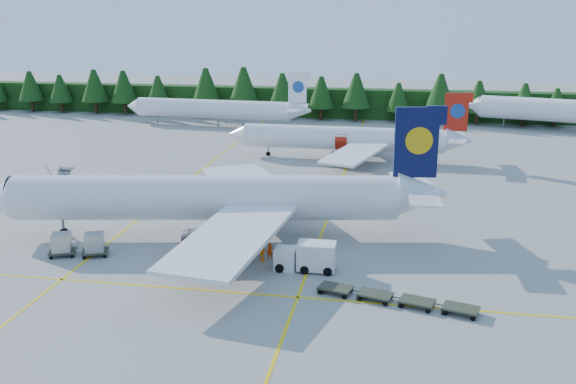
% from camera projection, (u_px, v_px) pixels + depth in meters
% --- Properties ---
extents(ground, '(320.00, 320.00, 0.00)m').
position_uv_depth(ground, '(242.00, 264.00, 56.91)').
color(ground, '#999993').
rests_on(ground, ground).
extents(taxi_stripe_a, '(0.25, 120.00, 0.01)m').
position_uv_depth(taxi_stripe_a, '(170.00, 195.00, 78.18)').
color(taxi_stripe_a, yellow).
rests_on(taxi_stripe_a, ground).
extents(taxi_stripe_b, '(0.25, 120.00, 0.01)m').
position_uv_depth(taxi_stripe_b, '(333.00, 203.00, 74.85)').
color(taxi_stripe_b, yellow).
rests_on(taxi_stripe_b, ground).
extents(taxi_stripe_cross, '(80.00, 0.25, 0.01)m').
position_uv_depth(taxi_stripe_cross, '(224.00, 292.00, 51.22)').
color(taxi_stripe_cross, yellow).
rests_on(taxi_stripe_cross, ground).
extents(treeline_hedge, '(220.00, 4.00, 6.00)m').
position_uv_depth(treeline_hedge, '(336.00, 103.00, 133.77)').
color(treeline_hedge, black).
rests_on(treeline_hedge, ground).
extents(airliner_navy, '(44.05, 35.95, 12.89)m').
position_uv_depth(airliner_navy, '(198.00, 199.00, 62.84)').
color(airliner_navy, silver).
rests_on(airliner_navy, ground).
extents(airliner_red, '(35.51, 29.23, 10.33)m').
position_uv_depth(airliner_red, '(338.00, 139.00, 96.25)').
color(airliner_red, silver).
rests_on(airliner_red, ground).
extents(airliner_far_left, '(36.45, 5.58, 10.59)m').
position_uv_depth(airliner_far_left, '(208.00, 109.00, 124.15)').
color(airliner_far_left, silver).
rests_on(airliner_far_left, ground).
extents(airstairs, '(3.99, 5.42, 3.52)m').
position_uv_depth(airstairs, '(55.00, 197.00, 74.28)').
color(airstairs, silver).
rests_on(airstairs, ground).
extents(service_truck, '(5.25, 2.00, 2.53)m').
position_uv_depth(service_truck, '(305.00, 256.00, 55.20)').
color(service_truck, white).
rests_on(service_truck, ground).
extents(dolly_train, '(12.42, 4.27, 0.15)m').
position_uv_depth(dolly_train, '(396.00, 297.00, 49.08)').
color(dolly_train, '#333828').
rests_on(dolly_train, ground).
extents(uld_pair, '(5.75, 3.01, 1.79)m').
position_uv_depth(uld_pair, '(78.00, 243.00, 58.41)').
color(uld_pair, '#333828').
rests_on(uld_pair, ground).
extents(crew_a, '(0.62, 0.47, 1.55)m').
position_uv_depth(crew_a, '(270.00, 251.00, 57.73)').
color(crew_a, '#E43D04').
rests_on(crew_a, ground).
extents(crew_b, '(0.95, 0.77, 1.83)m').
position_uv_depth(crew_b, '(180.00, 252.00, 57.15)').
color(crew_b, orange).
rests_on(crew_b, ground).
extents(crew_c, '(0.65, 0.87, 1.95)m').
position_uv_depth(crew_c, '(263.00, 251.00, 57.14)').
color(crew_c, '#FF6605').
rests_on(crew_c, ground).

